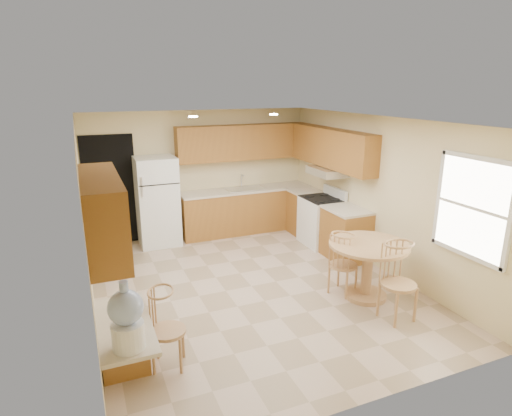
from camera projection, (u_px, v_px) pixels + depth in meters
name	position (u px, v px, depth m)	size (l,w,h in m)	color
floor	(251.00, 286.00, 6.55)	(5.50, 5.50, 0.00)	tan
ceiling	(251.00, 120.00, 5.85)	(4.50, 5.50, 0.02)	white
wall_back	(200.00, 173.00, 8.64)	(4.50, 0.02, 2.50)	beige
wall_front	(368.00, 288.00, 3.76)	(4.50, 0.02, 2.50)	beige
wall_left	(85.00, 227.00, 5.37)	(0.02, 5.50, 2.50)	beige
wall_right	(378.00, 193.00, 7.03)	(0.02, 5.50, 2.50)	beige
doorway	(111.00, 191.00, 8.03)	(0.90, 0.02, 2.10)	black
base_cab_back	(246.00, 211.00, 8.92)	(2.75, 0.60, 0.87)	#9D6628
counter_back	(246.00, 190.00, 8.80)	(2.75, 0.63, 0.04)	beige
base_cab_right_a	(305.00, 213.00, 8.79)	(0.60, 0.59, 0.87)	#9D6628
counter_right_a	(306.00, 191.00, 8.66)	(0.63, 0.59, 0.04)	beige
base_cab_right_b	(346.00, 235.00, 7.50)	(0.60, 0.80, 0.87)	#9D6628
counter_right_b	(347.00, 210.00, 7.37)	(0.63, 0.80, 0.04)	beige
upper_cab_back	(243.00, 142.00, 8.65)	(2.75, 0.33, 0.70)	#9D6628
upper_cab_right	(331.00, 148.00, 7.88)	(0.33, 2.42, 0.70)	#9D6628
upper_cab_left	(103.00, 214.00, 3.84)	(0.33, 1.40, 0.70)	#9D6628
sink	(245.00, 189.00, 8.78)	(0.78, 0.44, 0.01)	silver
range_hood	(327.00, 171.00, 7.94)	(0.50, 0.76, 0.14)	silver
desk_pedestal	(123.00, 340.00, 4.54)	(0.48, 0.42, 0.72)	#9D6628
desk_top	(124.00, 325.00, 4.09)	(0.50, 1.20, 0.04)	beige
window	(473.00, 207.00, 5.31)	(0.06, 1.12, 1.30)	white
can_light_a	(193.00, 117.00, 6.74)	(0.14, 0.14, 0.02)	white
can_light_b	(274.00, 114.00, 7.25)	(0.14, 0.14, 0.02)	white
refrigerator	(157.00, 201.00, 8.09)	(0.75, 0.73, 1.69)	white
stove	(321.00, 221.00, 8.17)	(0.65, 0.76, 1.09)	white
dining_table	(368.00, 262.00, 6.07)	(1.12, 1.12, 0.83)	tan
chair_table_a	(347.00, 260.00, 6.12)	(0.41, 0.52, 0.92)	tan
chair_table_b	(405.00, 278.00, 5.38)	(0.46, 0.46, 1.03)	tan
chair_desk	(169.00, 325.00, 4.47)	(0.40, 0.51, 0.90)	tan
water_crock	(127.00, 319.00, 3.64)	(0.30, 0.30, 0.63)	white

